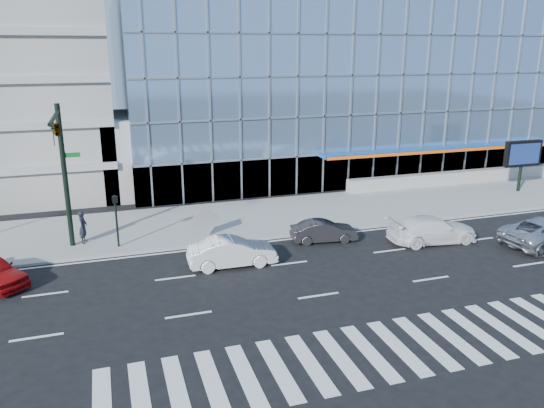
{
  "coord_description": "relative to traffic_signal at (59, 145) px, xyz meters",
  "views": [
    {
      "loc": [
        -8.84,
        -24.48,
        10.93
      ],
      "look_at": [
        0.0,
        3.0,
        2.45
      ],
      "focal_mm": 35.0,
      "sensor_mm": 36.0,
      "label": 1
    }
  ],
  "objects": [
    {
      "name": "retaining_wall",
      "position": [
        35.0,
        7.03,
        -5.51
      ],
      "size": [
        30.0,
        0.8,
        1.0
      ],
      "primitive_type": "cube",
      "color": "gray",
      "rests_on": "sidewalk"
    },
    {
      "name": "ground",
      "position": [
        11.0,
        -4.57,
        -6.16
      ],
      "size": [
        160.0,
        160.0,
        0.0
      ],
      "primitive_type": "plane",
      "color": "black",
      "rests_on": "ground"
    },
    {
      "name": "pedestrian",
      "position": [
        0.64,
        1.67,
        -5.06
      ],
      "size": [
        0.6,
        0.78,
        1.9
      ],
      "primitive_type": "imported",
      "rotation": [
        0.0,
        0.0,
        1.34
      ],
      "color": "black",
      "rests_on": "sidewalk"
    },
    {
      "name": "white_sedan",
      "position": [
        8.06,
        -3.91,
        -5.41
      ],
      "size": [
        4.65,
        1.74,
        1.52
      ],
      "primitive_type": "imported",
      "rotation": [
        0.0,
        0.0,
        1.54
      ],
      "color": "silver",
      "rests_on": "ground"
    },
    {
      "name": "theatre_building",
      "position": [
        25.0,
        21.43,
        1.34
      ],
      "size": [
        42.0,
        26.0,
        15.0
      ],
      "primitive_type": "cube",
      "color": "#7195BD",
      "rests_on": "ground"
    },
    {
      "name": "ped_signal_post",
      "position": [
        2.5,
        0.37,
        -4.02
      ],
      "size": [
        0.3,
        0.33,
        3.0
      ],
      "color": "black",
      "rests_on": "sidewalk"
    },
    {
      "name": "marquee_sign",
      "position": [
        33.0,
        3.42,
        -3.1
      ],
      "size": [
        3.2,
        0.43,
        4.0
      ],
      "color": "black",
      "rests_on": "sidewalk"
    },
    {
      "name": "ramp_block",
      "position": [
        5.0,
        13.43,
        -3.16
      ],
      "size": [
        6.0,
        8.0,
        6.0
      ],
      "primitive_type": "cube",
      "color": "gray",
      "rests_on": "ground"
    },
    {
      "name": "tilted_panel",
      "position": [
        7.58,
        0.71,
        -5.11
      ],
      "size": [
        1.82,
        0.09,
        1.82
      ],
      "primitive_type": "cube",
      "rotation": [
        0.0,
        0.63,
        0.02
      ],
      "color": "#969696",
      "rests_on": "sidewalk"
    },
    {
      "name": "dark_sedan",
      "position": [
        14.06,
        -2.02,
        -5.53
      ],
      "size": [
        4.01,
        1.86,
        1.27
      ],
      "primitive_type": "imported",
      "rotation": [
        0.0,
        0.0,
        1.44
      ],
      "color": "black",
      "rests_on": "ground"
    },
    {
      "name": "traffic_signal",
      "position": [
        0.0,
        0.0,
        0.0
      ],
      "size": [
        1.14,
        5.74,
        8.0
      ],
      "color": "black",
      "rests_on": "sidewalk"
    },
    {
      "name": "white_suv",
      "position": [
        20.06,
        -4.06,
        -5.39
      ],
      "size": [
        5.46,
        2.52,
        1.54
      ],
      "primitive_type": "imported",
      "rotation": [
        0.0,
        0.0,
        1.5
      ],
      "color": "white",
      "rests_on": "ground"
    },
    {
      "name": "sidewalk",
      "position": [
        11.0,
        3.43,
        -6.09
      ],
      "size": [
        120.0,
        8.0,
        0.15
      ],
      "primitive_type": "cube",
      "color": "gray",
      "rests_on": "ground"
    }
  ]
}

